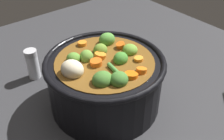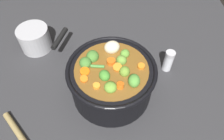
# 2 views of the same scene
# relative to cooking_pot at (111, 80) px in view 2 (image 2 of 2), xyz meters

# --- Properties ---
(ground_plane) EXTENTS (1.10, 1.10, 0.00)m
(ground_plane) POSITION_rel_cooking_pot_xyz_m (-0.00, -0.00, -0.07)
(ground_plane) COLOR #2D2D30
(cooking_pot) EXTENTS (0.26, 0.26, 0.15)m
(cooking_pot) POSITION_rel_cooking_pot_xyz_m (0.00, 0.00, 0.00)
(cooking_pot) COLOR black
(cooking_pot) RESTS_ON ground_plane
(salt_shaker) EXTENTS (0.03, 0.03, 0.08)m
(salt_shaker) POSITION_rel_cooking_pot_xyz_m (0.08, -0.20, -0.03)
(salt_shaker) COLOR silver
(salt_shaker) RESTS_ON ground_plane
(small_saucepan) EXTENTS (0.15, 0.18, 0.09)m
(small_saucepan) POSITION_rel_cooking_pot_xyz_m (0.22, 0.27, -0.02)
(small_saucepan) COLOR #ADADB2
(small_saucepan) RESTS_ON ground_plane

